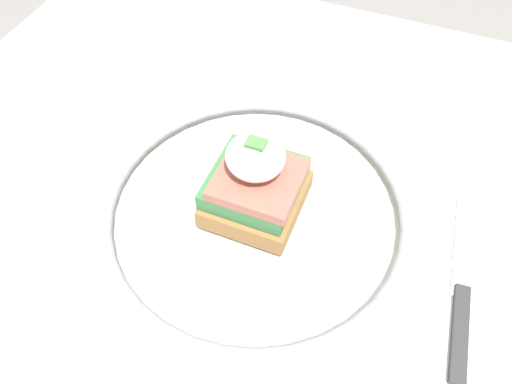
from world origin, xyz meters
The scene contains 5 objects.
dining_table centered at (0.00, 0.00, 0.63)m, with size 0.84×0.76×0.77m.
plate centered at (-0.02, 0.01, 0.78)m, with size 0.28×0.28×0.02m.
sandwich centered at (-0.02, 0.01, 0.82)m, with size 0.08×0.12×0.08m.
fork centered at (-0.21, 0.02, 0.77)m, with size 0.03×0.14×0.00m.
knife centered at (0.17, 0.00, 0.77)m, with size 0.03×0.18×0.01m.
Camera 1 is at (0.08, -0.24, 1.16)m, focal length 35.00 mm.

